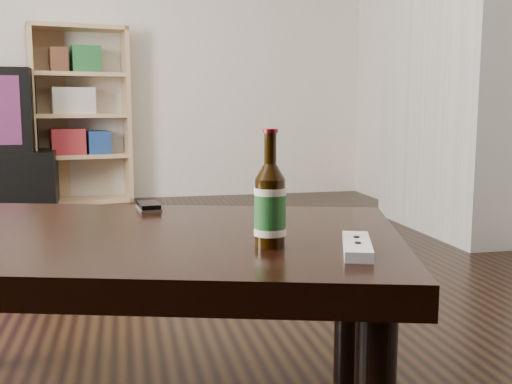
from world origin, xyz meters
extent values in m
cube|color=black|center=(0.00, 0.00, -0.01)|extent=(5.00, 6.00, 0.01)
cube|color=beige|center=(0.00, 3.01, 1.35)|extent=(5.00, 0.02, 2.70)
cube|color=white|center=(2.35, 1.20, 1.35)|extent=(0.30, 1.20, 2.70)
cube|color=tan|center=(-0.30, 2.81, 0.71)|extent=(0.10, 0.35, 1.42)
cube|color=tan|center=(0.42, 2.94, 0.71)|extent=(0.10, 0.35, 1.42)
cube|color=tan|center=(0.06, 2.88, 1.40)|extent=(0.82, 0.49, 0.03)
cube|color=tan|center=(0.06, 2.88, 0.02)|extent=(0.82, 0.49, 0.03)
cube|color=tan|center=(0.03, 3.03, 0.71)|extent=(0.76, 0.17, 1.42)
cube|color=tan|center=(0.06, 2.88, 0.38)|extent=(0.75, 0.44, 0.03)
cube|color=tan|center=(0.06, 2.88, 0.71)|extent=(0.75, 0.44, 0.03)
cube|color=tan|center=(0.06, 2.88, 1.04)|extent=(0.75, 0.44, 0.03)
cube|color=maroon|center=(-0.05, 2.83, 0.50)|extent=(0.30, 0.26, 0.21)
cube|color=navy|center=(0.19, 2.88, 0.49)|extent=(0.21, 0.25, 0.19)
cube|color=beige|center=(0.01, 2.84, 0.83)|extent=(0.36, 0.28, 0.21)
cube|color=#24662F|center=(0.12, 2.86, 1.16)|extent=(0.26, 0.26, 0.21)
cube|color=brown|center=(-0.09, 2.83, 1.15)|extent=(0.17, 0.24, 0.19)
cube|color=black|center=(0.37, -0.81, 0.46)|extent=(1.47, 1.11, 0.07)
cylinder|color=black|center=(1.00, -0.69, 0.21)|extent=(0.10, 0.10, 0.43)
cylinder|color=black|center=(0.69, -1.03, 0.56)|extent=(0.07, 0.07, 0.14)
cylinder|color=#1E5721|center=(0.69, -1.03, 0.57)|extent=(0.07, 0.07, 0.09)
cylinder|color=#F4E7C9|center=(0.69, -1.03, 0.61)|extent=(0.08, 0.08, 0.01)
cylinder|color=#F4E7C9|center=(0.69, -1.03, 0.52)|extent=(0.08, 0.08, 0.01)
cone|color=black|center=(0.69, -1.03, 0.65)|extent=(0.07, 0.07, 0.03)
cylinder|color=black|center=(0.69, -1.03, 0.70)|extent=(0.03, 0.03, 0.06)
cylinder|color=maroon|center=(0.69, -1.03, 0.73)|extent=(0.04, 0.04, 0.01)
cube|color=silver|center=(0.46, -0.51, 0.49)|extent=(0.07, 0.12, 0.01)
cube|color=black|center=(0.46, -0.51, 0.50)|extent=(0.07, 0.11, 0.02)
cylinder|color=silver|center=(0.46, -0.55, 0.51)|extent=(0.02, 0.02, 0.00)
cube|color=silver|center=(0.85, -1.11, 0.50)|extent=(0.12, 0.20, 0.02)
cylinder|color=black|center=(0.86, -1.08, 0.51)|extent=(0.02, 0.02, 0.00)
cylinder|color=black|center=(0.84, -1.13, 0.51)|extent=(0.02, 0.02, 0.00)
camera|label=1|loc=(0.39, -2.22, 0.78)|focal=42.00mm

